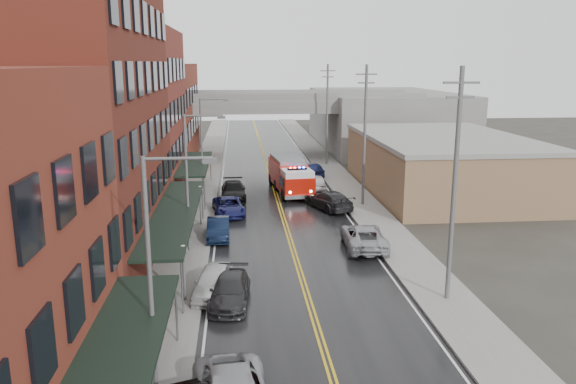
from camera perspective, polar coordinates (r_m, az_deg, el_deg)
road at (r=43.31m, az=-0.31°, el=-3.25°), size 11.00×160.00×0.02m
sidewalk_left at (r=43.31m, az=-9.99°, el=-3.36°), size 3.00×160.00×0.15m
sidewalk_right at (r=44.49m, az=9.11°, el=-2.88°), size 3.00×160.00×0.15m
curb_left at (r=43.19m, az=-7.81°, el=-3.32°), size 0.30×160.00×0.15m
curb_right at (r=44.11m, az=7.03°, el=-2.95°), size 0.30×160.00×0.15m
brick_building_b at (r=35.91m, az=-21.12°, el=7.14°), size 9.00×20.00×18.00m
brick_building_c at (r=53.03m, az=-15.93°, el=7.51°), size 9.00×15.00×15.00m
brick_building_far at (r=70.37m, az=-13.28°, el=7.67°), size 9.00×20.00×12.00m
tan_building at (r=55.85m, az=15.37°, el=2.61°), size 14.00×22.00×5.00m
right_far_block at (r=84.62m, az=9.64°, el=7.32°), size 18.00×30.00×8.00m
awning_0 at (r=18.36m, az=-17.72°, el=-17.55°), size 2.60×16.00×3.09m
awning_1 at (r=35.84m, az=-11.36°, el=-2.03°), size 2.60×18.00×3.09m
awning_2 at (r=52.87m, az=-9.42°, el=2.87°), size 2.60×13.00×3.09m
globe_lamp_1 at (r=29.27m, az=-10.57°, el=-6.83°), size 0.44×0.44×3.12m
globe_lamp_2 at (r=42.67m, az=-8.91°, el=-0.46°), size 0.44×0.44×3.12m
street_lamp_0 at (r=20.85m, az=-13.27°, el=-6.83°), size 2.64×0.22×9.00m
street_lamp_1 at (r=36.22m, az=-9.87°, el=1.76°), size 2.64×0.22×9.00m
street_lamp_2 at (r=51.98m, az=-8.51°, el=5.19°), size 2.64×0.22×9.00m
utility_pole_0 at (r=29.12m, az=16.57°, el=0.92°), size 1.80×0.24×12.00m
utility_pole_1 at (r=48.01m, az=7.80°, el=5.92°), size 1.80×0.24×12.00m
utility_pole_2 at (r=67.54m, az=4.00°, el=8.03°), size 1.80×0.24×12.00m
overpass at (r=73.77m, az=-2.47°, el=8.22°), size 40.00×10.00×7.50m
fire_truck at (r=53.31m, az=0.25°, el=1.76°), size 4.29×9.01×3.19m
parked_car_left_3 at (r=29.44m, az=-5.93°, el=-9.92°), size 2.34×4.95×1.39m
parked_car_left_4 at (r=30.46m, az=-7.60°, el=-9.02°), size 2.42×4.71×1.53m
parked_car_left_5 at (r=39.89m, az=-7.10°, el=-3.71°), size 1.58×4.42×1.45m
parked_car_left_6 at (r=45.98m, az=-6.04°, el=-1.46°), size 2.96×5.28×1.39m
parked_car_left_7 at (r=51.17m, az=-5.57°, el=0.14°), size 2.34×5.48×1.58m
parked_car_right_0 at (r=37.92m, az=7.70°, el=-4.50°), size 3.03×5.91×1.60m
parked_car_right_1 at (r=47.54m, az=4.24°, el=-0.83°), size 3.86×5.84×1.57m
parked_car_right_2 at (r=54.96m, az=2.87°, el=1.02°), size 1.80×4.32×1.46m
parked_car_right_3 at (r=60.81m, az=2.22°, el=2.22°), size 2.74×4.82×1.50m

